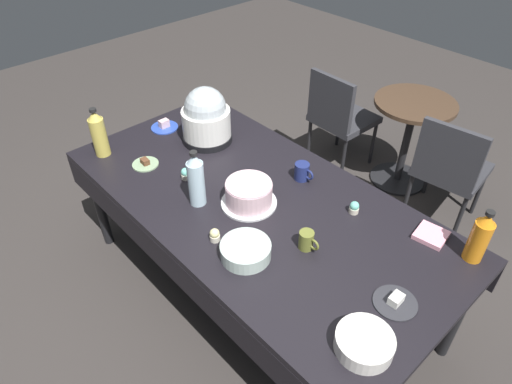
% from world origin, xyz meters
% --- Properties ---
extents(ground, '(9.00, 9.00, 0.00)m').
position_xyz_m(ground, '(0.00, 0.00, 0.00)').
color(ground, '#383330').
extents(potluck_table, '(2.20, 1.10, 0.75)m').
position_xyz_m(potluck_table, '(0.00, 0.00, 0.69)').
color(potluck_table, black).
rests_on(potluck_table, ground).
extents(frosted_layer_cake, '(0.29, 0.29, 0.13)m').
position_xyz_m(frosted_layer_cake, '(0.00, -0.05, 0.81)').
color(frosted_layer_cake, silver).
rests_on(frosted_layer_cake, potluck_table).
extents(slow_cooker, '(0.31, 0.31, 0.35)m').
position_xyz_m(slow_cooker, '(-0.63, 0.17, 0.91)').
color(slow_cooker, black).
rests_on(slow_cooker, potluck_table).
extents(glass_salad_bowl, '(0.24, 0.24, 0.07)m').
position_xyz_m(glass_salad_bowl, '(0.27, -0.31, 0.79)').
color(glass_salad_bowl, '#B2C6BC').
rests_on(glass_salad_bowl, potluck_table).
extents(ceramic_snack_bowl, '(0.22, 0.22, 0.07)m').
position_xyz_m(ceramic_snack_bowl, '(0.92, -0.30, 0.79)').
color(ceramic_snack_bowl, silver).
rests_on(ceramic_snack_bowl, potluck_table).
extents(dessert_plate_sage, '(0.15, 0.15, 0.04)m').
position_xyz_m(dessert_plate_sage, '(-0.67, -0.26, 0.76)').
color(dessert_plate_sage, '#8CA87F').
rests_on(dessert_plate_sage, potluck_table).
extents(dessert_plate_cobalt, '(0.18, 0.18, 0.06)m').
position_xyz_m(dessert_plate_cobalt, '(-0.94, 0.05, 0.76)').
color(dessert_plate_cobalt, '#2D4CB2').
rests_on(dessert_plate_cobalt, potluck_table).
extents(dessert_plate_charcoal, '(0.18, 0.18, 0.05)m').
position_xyz_m(dessert_plate_charcoal, '(0.88, -0.03, 0.76)').
color(dessert_plate_charcoal, '#2D2D33').
rests_on(dessert_plate_charcoal, potluck_table).
extents(cupcake_cocoa, '(0.05, 0.05, 0.07)m').
position_xyz_m(cupcake_cocoa, '(0.41, 0.30, 0.78)').
color(cupcake_cocoa, beige).
rests_on(cupcake_cocoa, potluck_table).
extents(cupcake_mint, '(0.05, 0.05, 0.07)m').
position_xyz_m(cupcake_mint, '(0.09, -0.35, 0.78)').
color(cupcake_mint, beige).
rests_on(cupcake_mint, potluck_table).
extents(cupcake_rose, '(0.05, 0.05, 0.07)m').
position_xyz_m(cupcake_rose, '(-0.40, -0.16, 0.78)').
color(cupcake_rose, beige).
rests_on(cupcake_rose, potluck_table).
extents(soda_bottle_orange_juice, '(0.09, 0.09, 0.28)m').
position_xyz_m(soda_bottle_orange_juice, '(0.97, 0.44, 0.88)').
color(soda_bottle_orange_juice, orange).
rests_on(soda_bottle_orange_juice, potluck_table).
extents(soda_bottle_water, '(0.09, 0.09, 0.32)m').
position_xyz_m(soda_bottle_water, '(-0.19, -0.24, 0.90)').
color(soda_bottle_water, silver).
rests_on(soda_bottle_water, potluck_table).
extents(soda_bottle_ginger_ale, '(0.09, 0.09, 0.31)m').
position_xyz_m(soda_bottle_ginger_ale, '(-0.94, -0.39, 0.89)').
color(soda_bottle_ginger_ale, gold).
rests_on(soda_bottle_ginger_ale, potluck_table).
extents(coffee_mug_olive, '(0.11, 0.07, 0.09)m').
position_xyz_m(coffee_mug_olive, '(0.42, -0.07, 0.80)').
color(coffee_mug_olive, olive).
rests_on(coffee_mug_olive, potluck_table).
extents(coffee_mug_navy, '(0.12, 0.08, 0.10)m').
position_xyz_m(coffee_mug_navy, '(0.04, 0.31, 0.80)').
color(coffee_mug_navy, navy).
rests_on(coffee_mug_navy, potluck_table).
extents(paper_napkin_stack, '(0.16, 0.16, 0.02)m').
position_xyz_m(paper_napkin_stack, '(0.78, 0.43, 0.76)').
color(paper_napkin_stack, pink).
rests_on(paper_napkin_stack, potluck_table).
extents(maroon_chair_left, '(0.45, 0.45, 0.85)m').
position_xyz_m(maroon_chair_left, '(-0.55, 1.41, 0.49)').
color(maroon_chair_left, '#333338').
rests_on(maroon_chair_left, ground).
extents(maroon_chair_right, '(0.49, 0.49, 0.85)m').
position_xyz_m(maroon_chair_right, '(0.41, 1.41, 0.49)').
color(maroon_chair_right, '#333338').
rests_on(maroon_chair_right, ground).
extents(round_cafe_table, '(0.60, 0.60, 0.72)m').
position_xyz_m(round_cafe_table, '(-0.05, 1.64, 0.50)').
color(round_cafe_table, '#473323').
rests_on(round_cafe_table, ground).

